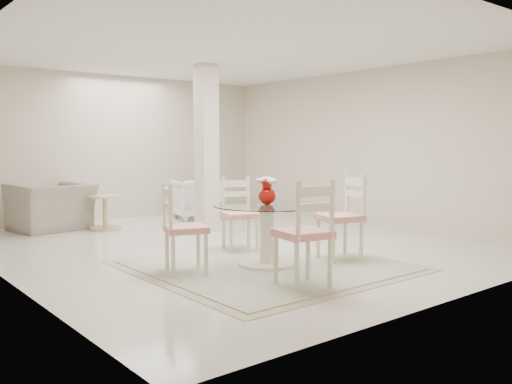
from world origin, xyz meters
TOP-DOWN VIEW (x-y plane):
  - ground at (0.00, 0.00)m, footprint 7.00×7.00m
  - room_shell at (0.00, 0.00)m, footprint 6.02×7.02m
  - column at (0.50, 1.30)m, footprint 0.30×0.30m
  - area_rug at (-0.48, -1.40)m, footprint 2.82×2.82m
  - dining_table at (-0.48, -1.40)m, footprint 1.25×1.25m
  - red_vase at (-0.47, -1.40)m, footprint 0.24×0.23m
  - dining_chair_east at (0.50, -1.72)m, footprint 0.58×0.58m
  - dining_chair_north at (-0.15, -0.43)m, footprint 0.55×0.55m
  - dining_chair_west at (-1.44, -1.07)m, footprint 0.55×0.55m
  - dining_chair_south at (-0.79, -2.37)m, footprint 0.55×0.55m
  - recliner_taupe at (-1.51, 2.89)m, footprint 1.34×1.22m
  - armchair_white at (1.12, 2.60)m, footprint 0.98×1.00m
  - side_table at (-0.80, 2.38)m, footprint 0.55×0.55m

SIDE VIEW (x-z plane):
  - ground at x=0.00m, z-range 0.00..0.00m
  - area_rug at x=-0.48m, z-range 0.00..0.02m
  - side_table at x=-0.80m, z-range -0.02..0.55m
  - dining_table at x=-0.48m, z-range 0.01..0.73m
  - armchair_white at x=1.12m, z-range 0.00..0.75m
  - recliner_taupe at x=-1.51m, z-range 0.00..0.77m
  - dining_chair_north at x=-0.15m, z-range 0.03..1.10m
  - dining_chair_west at x=-1.44m, z-range 0.03..1.12m
  - dining_chair_east at x=0.50m, z-range 0.03..1.20m
  - dining_chair_south at x=-0.79m, z-range 0.03..1.21m
  - red_vase at x=-0.47m, z-range 0.72..1.03m
  - column at x=0.50m, z-range 0.00..2.70m
  - room_shell at x=0.00m, z-range 0.50..3.21m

